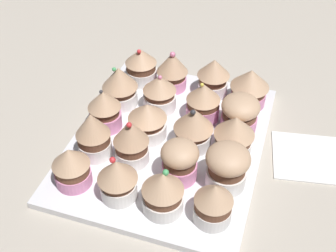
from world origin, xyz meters
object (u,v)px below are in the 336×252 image
(cupcake_10, at_px, (148,118))
(cupcake_19, at_px, (71,166))
(cupcake_0, at_px, (250,86))
(napkin, at_px, (308,157))
(cupcake_13, at_px, (180,160))
(cupcake_2, at_px, (172,70))
(cupcake_5, at_px, (203,101))
(cupcake_1, at_px, (213,76))
(baking_tray, at_px, (168,142))
(cupcake_18, at_px, (118,178))
(cupcake_7, at_px, (120,86))
(cupcake_14, at_px, (131,141))
(cupcake_15, at_px, (93,134))
(cupcake_16, at_px, (214,202))
(cupcake_11, at_px, (105,109))
(cupcake_6, at_px, (160,92))
(cupcake_4, at_px, (240,113))
(cupcake_12, at_px, (227,166))
(cupcake_8, at_px, (234,134))
(cupcake_9, at_px, (193,127))
(cupcake_3, at_px, (141,65))
(cupcake_17, at_px, (163,191))

(cupcake_10, relative_size, cupcake_19, 0.97)
(cupcake_0, xyz_separation_m, cupcake_19, (0.21, 0.26, -0.00))
(napkin, bearing_deg, cupcake_13, 31.29)
(cupcake_2, xyz_separation_m, cupcake_5, (-0.07, 0.07, -0.00))
(cupcake_1, bearing_deg, baking_tray, 74.54)
(cupcake_1, relative_size, cupcake_18, 0.99)
(cupcake_1, relative_size, cupcake_7, 0.92)
(baking_tray, bearing_deg, cupcake_7, -30.26)
(cupcake_7, bearing_deg, cupcake_14, 119.42)
(cupcake_15, xyz_separation_m, cupcake_16, (-0.20, 0.06, -0.01))
(cupcake_11, bearing_deg, cupcake_1, -136.52)
(cupcake_2, relative_size, cupcake_19, 1.15)
(cupcake_6, bearing_deg, cupcake_4, 176.12)
(cupcake_11, bearing_deg, cupcake_19, 92.09)
(cupcake_5, distance_m, cupcake_19, 0.24)
(cupcake_11, xyz_separation_m, cupcake_12, (-0.22, 0.06, 0.00))
(cupcake_16, bearing_deg, cupcake_12, -93.22)
(cupcake_14, bearing_deg, cupcake_8, -155.67)
(cupcake_10, relative_size, cupcake_16, 0.96)
(cupcake_0, distance_m, cupcake_6, 0.16)
(cupcake_15, bearing_deg, cupcake_7, -85.99)
(cupcake_6, xyz_separation_m, napkin, (-0.26, 0.03, -0.04))
(cupcake_5, bearing_deg, cupcake_1, -90.15)
(cupcake_2, xyz_separation_m, cupcake_4, (-0.14, 0.07, -0.01))
(cupcake_1, height_order, cupcake_9, cupcake_9)
(cupcake_18, bearing_deg, cupcake_14, -83.92)
(cupcake_9, bearing_deg, cupcake_13, 89.11)
(cupcake_19, bearing_deg, cupcake_6, -108.12)
(cupcake_11, xyz_separation_m, cupcake_14, (-0.07, 0.06, 0.00))
(napkin, bearing_deg, cupcake_4, -10.81)
(cupcake_4, distance_m, cupcake_9, 0.09)
(cupcake_2, relative_size, cupcake_11, 1.04)
(cupcake_6, xyz_separation_m, cupcake_15, (0.06, 0.14, 0.01))
(cupcake_13, bearing_deg, cupcake_19, 21.69)
(cupcake_14, bearing_deg, cupcake_3, -73.58)
(cupcake_12, relative_size, cupcake_19, 1.06)
(cupcake_2, height_order, cupcake_15, cupcake_15)
(napkin, bearing_deg, cupcake_9, 12.62)
(cupcake_5, bearing_deg, cupcake_4, 173.11)
(cupcake_13, bearing_deg, cupcake_5, -89.40)
(cupcake_14, bearing_deg, cupcake_17, 135.49)
(baking_tray, bearing_deg, cupcake_18, 76.60)
(cupcake_11, relative_size, cupcake_19, 1.11)
(cupcake_10, relative_size, cupcake_14, 0.80)
(cupcake_5, xyz_separation_m, cupcake_9, (-0.00, 0.07, 0.00))
(cupcake_1, distance_m, napkin, 0.21)
(cupcake_4, xyz_separation_m, cupcake_7, (0.21, -0.00, 0.01))
(cupcake_7, bearing_deg, cupcake_4, 179.99)
(baking_tray, bearing_deg, napkin, -169.78)
(cupcake_6, height_order, cupcake_15, cupcake_15)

